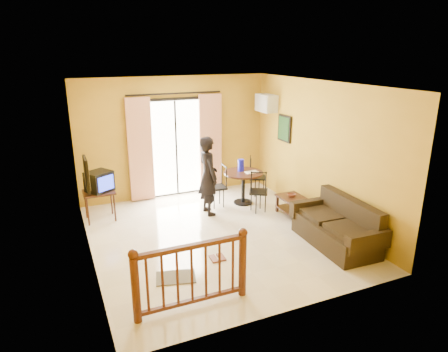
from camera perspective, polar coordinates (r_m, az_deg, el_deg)
name	(u,v)px	position (r m, az deg, el deg)	size (l,w,h in m)	color
ground	(217,235)	(7.63, -1.05, -8.47)	(5.00, 5.00, 0.00)	beige
room_shell	(216,148)	(7.05, -1.13, 4.06)	(5.00, 5.00, 5.00)	white
balcony_door	(176,147)	(9.40, -6.84, 4.15)	(2.25, 0.14, 2.46)	black
tv_table	(99,195)	(8.49, -17.43, -2.58)	(0.62, 0.52, 0.62)	black
television	(99,181)	(8.40, -17.38, -0.73)	(0.60, 0.59, 0.41)	black
picture_left	(87,174)	(6.40, -19.02, 0.25)	(0.05, 0.42, 0.52)	black
dining_table	(243,179)	(8.98, 2.78, -0.38)	(0.89, 0.89, 0.74)	black
water_jug	(241,165)	(8.99, 2.44, 1.56)	(0.14, 0.14, 0.27)	#1516CC
serving_tray	(252,172)	(8.91, 3.98, 0.57)	(0.28, 0.18, 0.02)	#F3E2CF
dining_chairs	(244,204)	(9.12, 2.89, -3.99)	(1.65, 1.44, 0.95)	black
air_conditioner	(266,103)	(9.61, 6.03, 10.32)	(0.31, 0.60, 0.40)	silver
botanical_print	(284,128)	(9.20, 8.61, 6.73)	(0.05, 0.50, 0.60)	black
coffee_table	(296,205)	(8.47, 10.18, -4.08)	(0.50, 0.90, 0.40)	black
bowl	(292,195)	(8.54, 9.63, -2.71)	(0.18, 0.18, 0.06)	brown
sofa	(338,228)	(7.47, 15.97, -7.15)	(0.88, 1.78, 0.84)	black
standing_person	(208,176)	(8.34, -2.28, 0.03)	(0.61, 0.40, 1.68)	black
stair_balustrade	(192,271)	(5.44, -4.62, -13.33)	(1.63, 0.13, 1.04)	#471E0F
doormat	(176,277)	(6.38, -6.89, -14.17)	(0.60, 0.40, 0.02)	#585346
sandals	(217,258)	(6.84, -0.94, -11.62)	(0.26, 0.26, 0.03)	brown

